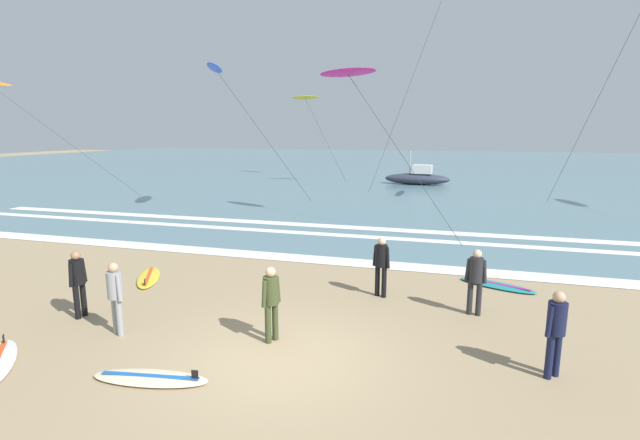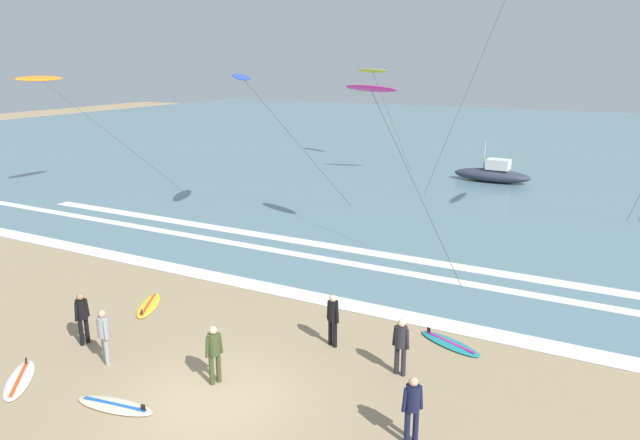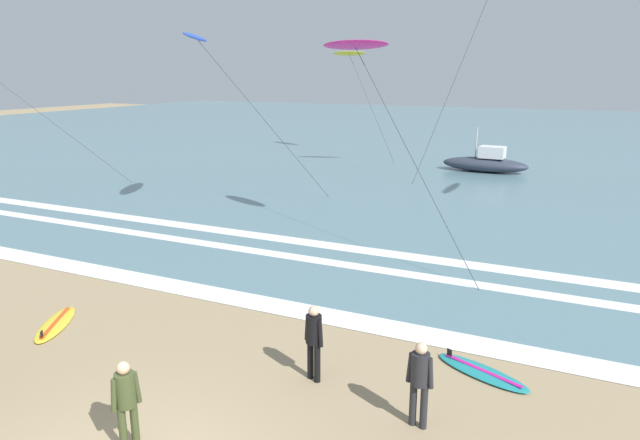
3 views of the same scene
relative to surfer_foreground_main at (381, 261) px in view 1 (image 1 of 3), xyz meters
The scene contains 18 objects.
ground_plane 4.24m from the surfer_foreground_main, 109.26° to the right, with size 160.00×160.00×0.00m, color #9E8763.
ocean_surface 47.53m from the surfer_foreground_main, 91.64° to the left, with size 140.00×90.00×0.01m, color slate.
wave_foam_shoreline 3.07m from the surfer_foreground_main, 96.62° to the left, with size 55.49×0.93×0.01m, color white.
wave_foam_mid_break 6.83m from the surfer_foreground_main, 88.54° to the left, with size 57.12×0.59×0.01m, color white.
wave_foam_outer_break 8.51m from the surfer_foreground_main, 86.59° to the left, with size 45.16×0.76×0.01m, color white.
surfer_foreground_main is the anchor object (origin of this frame).
surfer_mid_group 2.40m from the surfer_foreground_main, 15.03° to the right, with size 0.51×0.32×1.60m.
surfer_background_far 4.80m from the surfer_foreground_main, 42.30° to the right, with size 0.43×0.41×1.60m.
surfer_left_far 6.37m from the surfer_foreground_main, 142.57° to the right, with size 0.50×0.32×1.60m.
surfer_left_near 3.72m from the surfer_foreground_main, 118.32° to the right, with size 0.32×0.50×1.60m.
surfer_right_near 7.34m from the surfer_foreground_main, 153.03° to the right, with size 0.32×0.51×1.60m.
surfboard_foreground_flat 6.90m from the surfer_foreground_main, behind, with size 1.56×2.12×0.25m.
surfboard_right_spare 3.58m from the surfer_foreground_main, 28.70° to the left, with size 2.17×1.37×0.25m.
surfboard_near_water 6.28m from the surfer_foreground_main, 121.31° to the right, with size 2.17×0.92×0.25m.
kite_blue_high_left 15.33m from the surfer_foreground_main, 135.09° to the left, with size 4.16×7.62×7.56m.
kite_yellow_high_right 33.45m from the surfer_foreground_main, 111.27° to the left, with size 6.27×3.85×7.52m.
kite_magenta_far_left 12.10m from the surfer_foreground_main, 107.91° to the left, with size 7.05×4.69×7.16m.
offshore_boat 26.70m from the surfer_foreground_main, 92.32° to the left, with size 5.26×1.91×2.70m.
Camera 1 is at (3.06, -7.76, 4.31)m, focal length 26.07 mm.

